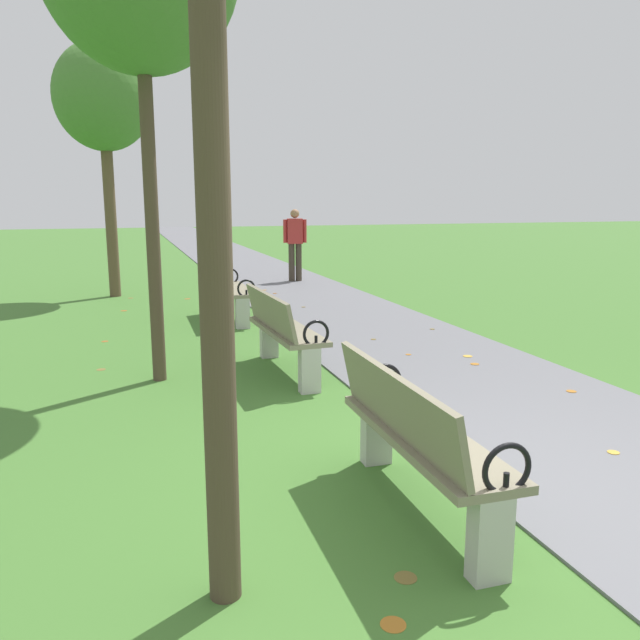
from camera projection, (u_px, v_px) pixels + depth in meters
ground_plane at (491, 504)px, 3.90m from camera, size 80.00×80.00×0.00m
paved_walkway at (226, 255)px, 21.11m from camera, size 2.55×44.00×0.02m
park_bench_1 at (416, 436)px, 3.71m from camera, size 0.49×1.61×0.90m
park_bench_2 at (282, 330)px, 6.71m from camera, size 0.54×1.62×0.90m
park_bench_3 at (231, 289)px, 9.76m from camera, size 0.50×1.61×0.90m
tree_3 at (103, 99)px, 11.51m from camera, size 1.79×1.79×4.71m
pedestrian_walking at (295, 241)px, 14.17m from camera, size 0.52×0.28×1.62m
scattered_leaves at (294, 348)px, 7.90m from camera, size 4.62×11.22×0.02m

